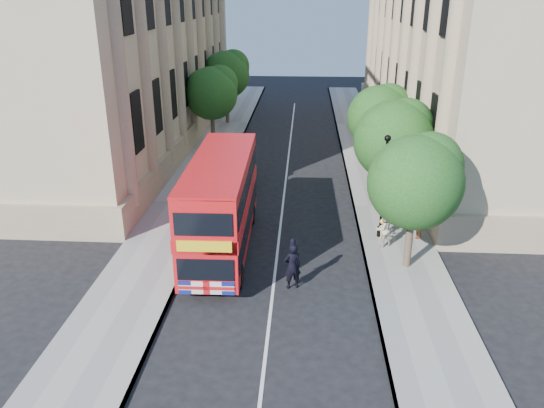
% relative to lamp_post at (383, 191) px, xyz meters
% --- Properties ---
extents(ground, '(120.00, 120.00, 0.00)m').
position_rel_lamp_post_xyz_m(ground, '(-5.00, -6.00, -2.51)').
color(ground, black).
rests_on(ground, ground).
extents(pavement_right, '(3.50, 80.00, 0.12)m').
position_rel_lamp_post_xyz_m(pavement_right, '(0.75, 4.00, -2.45)').
color(pavement_right, gray).
rests_on(pavement_right, ground).
extents(pavement_left, '(3.50, 80.00, 0.12)m').
position_rel_lamp_post_xyz_m(pavement_left, '(-10.75, 4.00, -2.45)').
color(pavement_left, gray).
rests_on(pavement_left, ground).
extents(building_right, '(12.00, 38.00, 18.00)m').
position_rel_lamp_post_xyz_m(building_right, '(8.80, 18.00, 6.49)').
color(building_right, tan).
rests_on(building_right, ground).
extents(building_left, '(12.00, 38.00, 18.00)m').
position_rel_lamp_post_xyz_m(building_left, '(-18.80, 18.00, 6.49)').
color(building_left, tan).
rests_on(building_left, ground).
extents(tree_right_near, '(4.00, 4.00, 6.08)m').
position_rel_lamp_post_xyz_m(tree_right_near, '(0.84, -2.97, 1.74)').
color(tree_right_near, '#473828').
rests_on(tree_right_near, ground).
extents(tree_right_mid, '(4.20, 4.20, 6.37)m').
position_rel_lamp_post_xyz_m(tree_right_mid, '(0.84, 3.03, 1.93)').
color(tree_right_mid, '#473828').
rests_on(tree_right_mid, ground).
extents(tree_right_far, '(4.00, 4.00, 6.15)m').
position_rel_lamp_post_xyz_m(tree_right_far, '(0.84, 9.03, 1.80)').
color(tree_right_far, '#473828').
rests_on(tree_right_far, ground).
extents(tree_left_far, '(4.00, 4.00, 6.30)m').
position_rel_lamp_post_xyz_m(tree_left_far, '(-10.96, 16.03, 1.93)').
color(tree_left_far, '#473828').
rests_on(tree_left_far, ground).
extents(tree_left_back, '(4.20, 4.20, 6.65)m').
position_rel_lamp_post_xyz_m(tree_left_back, '(-10.96, 24.03, 2.20)').
color(tree_left_back, '#473828').
rests_on(tree_left_back, ground).
extents(lamp_post, '(0.32, 0.32, 5.16)m').
position_rel_lamp_post_xyz_m(lamp_post, '(0.00, 0.00, 0.00)').
color(lamp_post, black).
rests_on(lamp_post, pavement_right).
extents(double_decker_bus, '(2.71, 9.57, 4.39)m').
position_rel_lamp_post_xyz_m(double_decker_bus, '(-7.60, -1.75, -0.08)').
color(double_decker_bus, red).
rests_on(double_decker_bus, ground).
extents(box_van, '(1.90, 4.39, 2.48)m').
position_rel_lamp_post_xyz_m(box_van, '(-7.90, 7.08, -1.30)').
color(box_van, black).
rests_on(box_van, ground).
extents(police_constable, '(0.84, 0.69, 1.99)m').
position_rel_lamp_post_xyz_m(police_constable, '(-4.22, -5.00, -1.51)').
color(police_constable, black).
rests_on(police_constable, ground).
extents(woman_pedestrian, '(1.04, 0.96, 1.72)m').
position_rel_lamp_post_xyz_m(woman_pedestrian, '(-0.02, -1.05, -1.53)').
color(woman_pedestrian, beige).
rests_on(woman_pedestrian, pavement_right).
extents(child_a, '(0.72, 0.36, 1.18)m').
position_rel_lamp_post_xyz_m(child_a, '(1.85, -0.21, -1.80)').
color(child_a, orange).
rests_on(child_a, pavement_right).
extents(child_b, '(0.70, 0.46, 1.01)m').
position_rel_lamp_post_xyz_m(child_b, '(0.08, -0.20, -1.89)').
color(child_b, '#E3C34D').
rests_on(child_b, pavement_right).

